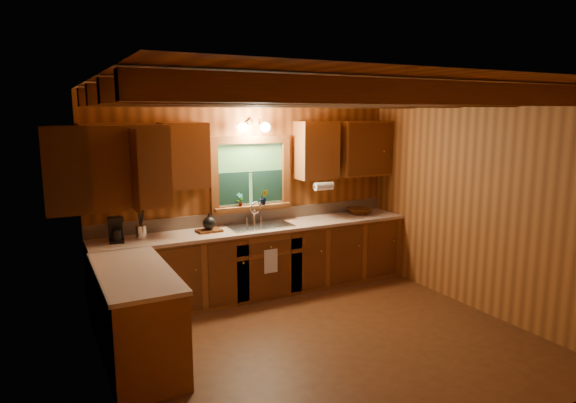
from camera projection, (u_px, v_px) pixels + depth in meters
The scene contains 20 objects.
room at pixel (325, 219), 4.93m from camera, with size 4.20×4.20×4.20m.
ceiling_beams at pixel (327, 97), 4.72m from camera, with size 4.20×2.54×0.18m.
base_cabinets at pixel (233, 273), 5.98m from camera, with size 4.20×2.22×0.86m.
countertop at pixel (233, 237), 5.91m from camera, with size 4.20×2.24×0.04m.
backsplash at pixel (251, 216), 6.63m from camera, with size 4.20×0.02×0.16m, color tan.
dishwasher_panel at pixel (165, 304), 5.01m from camera, with size 0.02×0.60×0.80m, color white.
upper_cabinets at pixel (221, 156), 5.82m from camera, with size 4.19×1.77×0.78m.
window at pixel (251, 176), 6.52m from camera, with size 1.12×0.08×1.00m.
window_sill at pixel (253, 207), 6.55m from camera, with size 1.06×0.14×0.04m, color brown.
wall_sconce at pixel (254, 127), 6.30m from camera, with size 0.45×0.21×0.17m.
paper_towel_roll at pixel (324, 186), 6.67m from camera, with size 0.11×0.11×0.27m, color white.
dish_towel at pixel (271, 261), 6.17m from camera, with size 0.18×0.01×0.30m, color white.
sink at pixel (259, 229), 6.41m from camera, with size 0.82×0.48×0.43m.
coffee_maker at pixel (116, 230), 5.60m from camera, with size 0.16×0.20×0.28m.
utensil_crock at pixel (141, 231), 5.74m from camera, with size 0.13×0.13×0.36m.
cutting_board at pixel (209, 231), 6.10m from camera, with size 0.30×0.21×0.03m, color #522A11.
teakettle at pixel (209, 223), 6.08m from camera, with size 0.16×0.16×0.20m.
wicker_basket at pixel (360, 211), 7.16m from camera, with size 0.35×0.35×0.09m, color #48230C.
potted_plant_left at pixel (240, 200), 6.44m from camera, with size 0.10×0.06×0.18m, color #522A11.
potted_plant_right at pixel (264, 197), 6.57m from camera, with size 0.11×0.09×0.20m, color #522A11.
Camera 1 is at (-2.55, -4.11, 2.33)m, focal length 30.90 mm.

